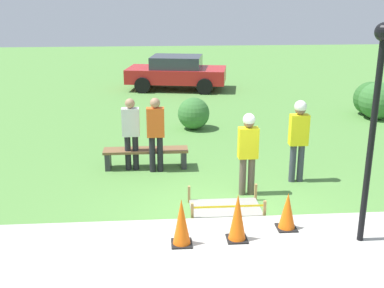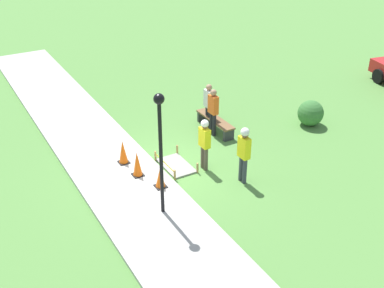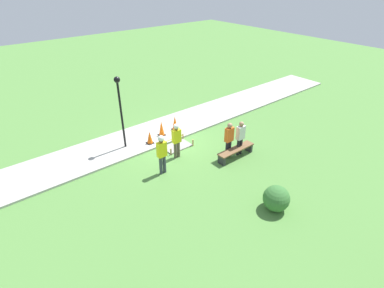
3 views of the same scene
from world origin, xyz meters
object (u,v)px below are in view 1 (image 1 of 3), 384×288
traffic_cone_near_patch (182,222)px  bystander_in_gray_shirt (131,130)px  bystander_in_orange_shirt (156,130)px  lamppost_near (376,102)px  traffic_cone_far_patch (238,217)px  worker_supervisor (248,147)px  worker_assistant (299,134)px  traffic_cone_sidewalk_edge (287,211)px  park_bench (146,154)px  parked_car_red (177,72)px

traffic_cone_near_patch → bystander_in_gray_shirt: 3.95m
traffic_cone_near_patch → bystander_in_orange_shirt: size_ratio=0.45×
bystander_in_gray_shirt → lamppost_near: 5.70m
traffic_cone_far_patch → lamppost_near: (2.03, -0.16, 1.93)m
worker_supervisor → bystander_in_gray_shirt: bearing=145.8°
worker_assistant → traffic_cone_sidewalk_edge: bearing=-109.6°
bystander_in_orange_shirt → worker_supervisor: bearing=-38.6°
traffic_cone_sidewalk_edge → worker_assistant: (0.85, 2.37, 0.67)m
traffic_cone_sidewalk_edge → worker_assistant: size_ratio=0.36×
park_bench → lamppost_near: lamppost_near is taller
park_bench → worker_assistant: worker_assistant is taller
traffic_cone_near_patch → lamppost_near: (2.95, -0.08, 1.94)m
traffic_cone_far_patch → bystander_in_orange_shirt: bearing=110.2°
lamppost_near → traffic_cone_sidewalk_edge: bearing=156.4°
park_bench → worker_assistant: 3.58m
traffic_cone_near_patch → bystander_in_orange_shirt: 3.69m
park_bench → bystander_in_gray_shirt: 0.71m
traffic_cone_near_patch → traffic_cone_far_patch: bearing=5.2°
traffic_cone_near_patch → worker_supervisor: size_ratio=0.46×
traffic_cone_near_patch → parked_car_red: size_ratio=0.18×
traffic_cone_sidewalk_edge → lamppost_near: (1.11, -0.49, 2.00)m
traffic_cone_far_patch → bystander_in_gray_shirt: bearing=116.8°
traffic_cone_sidewalk_edge → worker_supervisor: bearing=102.1°
traffic_cone_sidewalk_edge → worker_supervisor: 1.88m
traffic_cone_far_patch → parked_car_red: (-0.38, 13.47, 0.24)m
worker_supervisor → bystander_in_gray_shirt: (-2.42, 1.65, -0.05)m
lamppost_near → parked_car_red: lamppost_near is taller
bystander_in_orange_shirt → bystander_in_gray_shirt: 0.60m
traffic_cone_sidewalk_edge → lamppost_near: lamppost_near is taller
worker_supervisor → lamppost_near: bearing=-56.4°
worker_supervisor → parked_car_red: size_ratio=0.39×
traffic_cone_far_patch → worker_assistant: 3.28m
traffic_cone_far_patch → park_bench: size_ratio=0.41×
traffic_cone_far_patch → traffic_cone_sidewalk_edge: traffic_cone_far_patch is taller
traffic_cone_far_patch → bystander_in_orange_shirt: bystander_in_orange_shirt is taller
lamppost_near → bystander_in_gray_shirt: bearing=135.2°
traffic_cone_sidewalk_edge → worker_assistant: bearing=70.4°
park_bench → lamppost_near: size_ratio=0.57×
worker_supervisor → traffic_cone_far_patch: bearing=-104.8°
worker_assistant → parked_car_red: size_ratio=0.41×
bystander_in_orange_shirt → park_bench: bearing=133.5°
traffic_cone_sidewalk_edge → bystander_in_orange_shirt: bearing=124.6°
worker_supervisor → bystander_in_orange_shirt: size_ratio=0.99×
parked_car_red → lamppost_near: bearing=-69.5°
traffic_cone_far_patch → park_bench: (-1.55, 3.81, -0.16)m
park_bench → worker_supervisor: (2.10, -1.74, 0.68)m
park_bench → traffic_cone_near_patch: bearing=-80.8°
bystander_in_gray_shirt → bystander_in_orange_shirt: bearing=-16.6°
traffic_cone_near_patch → worker_assistant: 3.91m
worker_assistant → worker_supervisor: bearing=-152.9°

